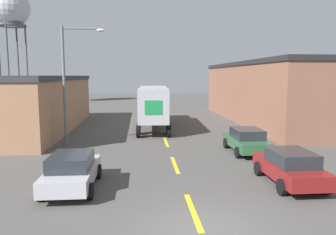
{
  "coord_description": "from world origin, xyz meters",
  "views": [
    {
      "loc": [
        -1.82,
        -9.44,
        4.78
      ],
      "look_at": [
        -0.15,
        10.35,
        2.24
      ],
      "focal_mm": 35.0,
      "sensor_mm": 36.0,
      "label": 1
    }
  ],
  "objects_px": {
    "parked_car_right_mid": "(246,140)",
    "semi_truck": "(153,103)",
    "parked_car_right_near": "(290,167)",
    "street_lamp": "(69,76)",
    "parked_car_left_near": "(72,171)",
    "water_tower": "(10,9)"
  },
  "relations": [
    {
      "from": "parked_car_right_mid",
      "to": "semi_truck",
      "type": "bearing_deg",
      "value": 116.23
    },
    {
      "from": "parked_car_right_near",
      "to": "water_tower",
      "type": "xyz_separation_m",
      "value": [
        -27.48,
        43.25,
        14.76
      ]
    },
    {
      "from": "semi_truck",
      "to": "parked_car_right_mid",
      "type": "distance_m",
      "value": 12.24
    },
    {
      "from": "semi_truck",
      "to": "parked_car_left_near",
      "type": "xyz_separation_m",
      "value": [
        -4.11,
        -16.74,
        -1.45
      ]
    },
    {
      "from": "semi_truck",
      "to": "street_lamp",
      "type": "relative_size",
      "value": 1.56
    },
    {
      "from": "parked_car_right_mid",
      "to": "parked_car_left_near",
      "type": "height_order",
      "value": "same"
    },
    {
      "from": "semi_truck",
      "to": "street_lamp",
      "type": "bearing_deg",
      "value": -127.68
    },
    {
      "from": "semi_truck",
      "to": "water_tower",
      "type": "distance_m",
      "value": 36.87
    },
    {
      "from": "parked_car_right_near",
      "to": "street_lamp",
      "type": "bearing_deg",
      "value": 139.9
    },
    {
      "from": "semi_truck",
      "to": "parked_car_right_near",
      "type": "bearing_deg",
      "value": -70.3
    },
    {
      "from": "parked_car_right_mid",
      "to": "parked_car_left_near",
      "type": "distance_m",
      "value": 11.13
    },
    {
      "from": "parked_car_left_near",
      "to": "street_lamp",
      "type": "relative_size",
      "value": 0.53
    },
    {
      "from": "parked_car_right_mid",
      "to": "street_lamp",
      "type": "xyz_separation_m",
      "value": [
        -11.43,
        3.62,
        3.94
      ]
    },
    {
      "from": "parked_car_right_near",
      "to": "street_lamp",
      "type": "xyz_separation_m",
      "value": [
        -11.43,
        9.62,
        3.94
      ]
    },
    {
      "from": "parked_car_right_mid",
      "to": "parked_car_left_near",
      "type": "relative_size",
      "value": 1.0
    },
    {
      "from": "semi_truck",
      "to": "parked_car_left_near",
      "type": "bearing_deg",
      "value": -101.72
    },
    {
      "from": "parked_car_right_mid",
      "to": "street_lamp",
      "type": "height_order",
      "value": "street_lamp"
    },
    {
      "from": "parked_car_right_mid",
      "to": "parked_car_right_near",
      "type": "xyz_separation_m",
      "value": [
        0.0,
        -6.01,
        0.0
      ]
    },
    {
      "from": "semi_truck",
      "to": "street_lamp",
      "type": "xyz_separation_m",
      "value": [
        -6.06,
        -7.28,
        2.49
      ]
    },
    {
      "from": "parked_car_left_near",
      "to": "water_tower",
      "type": "bearing_deg",
      "value": 112.67
    },
    {
      "from": "parked_car_right_near",
      "to": "parked_car_left_near",
      "type": "relative_size",
      "value": 1.0
    },
    {
      "from": "semi_truck",
      "to": "water_tower",
      "type": "relative_size",
      "value": 0.67
    }
  ]
}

